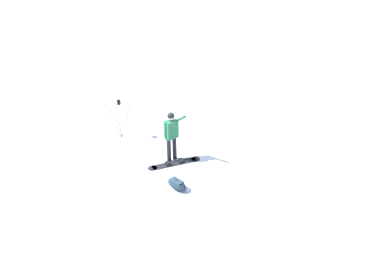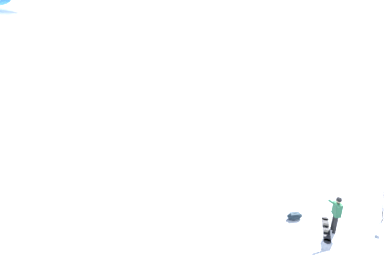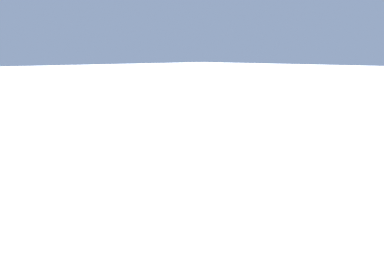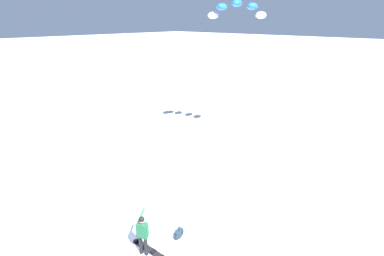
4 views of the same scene
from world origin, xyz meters
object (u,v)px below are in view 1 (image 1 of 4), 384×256
(snowboarder, at_px, (171,132))
(gear_bag_large, at_px, (177,184))
(snowboard, at_px, (174,163))
(camera_tripod, at_px, (119,112))

(snowboarder, distance_m, gear_bag_large, 1.82)
(gear_bag_large, bearing_deg, snowboarder, 79.00)
(snowboard, bearing_deg, snowboarder, 90.34)
(snowboard, bearing_deg, gear_bag_large, -103.13)
(gear_bag_large, distance_m, camera_tripod, 3.83)
(snowboarder, relative_size, gear_bag_large, 2.25)
(snowboard, distance_m, gear_bag_large, 1.36)
(snowboarder, bearing_deg, camera_tripod, 122.79)
(snowboarder, xyz_separation_m, snowboard, (0.00, -0.26, -1.00))
(gear_bag_large, height_order, camera_tripod, camera_tripod)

